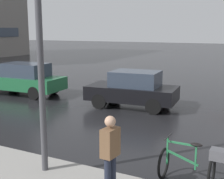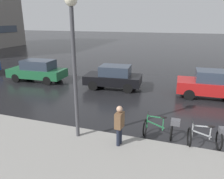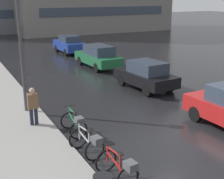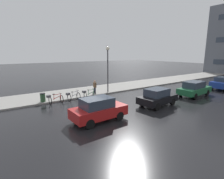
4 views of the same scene
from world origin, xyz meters
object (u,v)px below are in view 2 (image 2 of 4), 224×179
object	(u,v)px
car_green	(38,70)
pedestrian	(119,125)
car_red	(211,84)
streetlamp	(73,46)
bicycle_third	(162,127)
car_black	(114,77)
bicycle_second	(208,136)

from	to	relation	value
car_green	pedestrian	size ratio (longest dim) A/B	2.65
car_red	streetlamp	world-z (taller)	streetlamp
bicycle_third	car_green	bearing A→B (deg)	60.52
bicycle_third	car_black	size ratio (longest dim) A/B	0.35
bicycle_second	car_green	world-z (taller)	car_green
pedestrian	streetlamp	distance (m)	3.22
bicycle_second	streetlamp	xyz separation A→B (m)	(-0.93, 4.81, 3.16)
car_red	pedestrian	xyz separation A→B (m)	(-6.98, 3.64, 0.09)
bicycle_third	car_red	size ratio (longest dim) A/B	0.35
car_green	pedestrian	bearing A→B (deg)	-128.50
bicycle_second	pedestrian	distance (m)	3.27
bicycle_third	pedestrian	xyz separation A→B (m)	(-1.18, 1.41, 0.44)
car_black	car_green	world-z (taller)	car_green
pedestrian	streetlamp	bearing A→B (deg)	87.55
car_red	bicycle_second	bearing A→B (deg)	174.72
bicycle_third	car_red	bearing A→B (deg)	-21.03
car_green	pedestrian	world-z (taller)	pedestrian
bicycle_second	car_red	size ratio (longest dim) A/B	0.36
car_green	pedestrian	distance (m)	10.97
bicycle_third	car_black	xyz separation A→B (m)	(5.74, 3.91, 0.30)
streetlamp	car_green	bearing A→B (deg)	45.45
bicycle_second	car_black	world-z (taller)	car_black
car_green	bicycle_second	bearing A→B (deg)	-116.52
car_red	car_black	distance (m)	6.14
pedestrian	car_black	bearing A→B (deg)	19.88
bicycle_second	bicycle_third	distance (m)	1.69
pedestrian	streetlamp	size ratio (longest dim) A/B	0.31
car_black	pedestrian	size ratio (longest dim) A/B	2.38
bicycle_third	streetlamp	distance (m)	4.58
car_red	car_black	world-z (taller)	car_red
bicycle_third	car_black	world-z (taller)	car_black
pedestrian	bicycle_second	bearing A→B (deg)	-71.95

